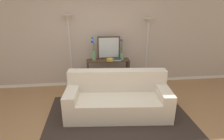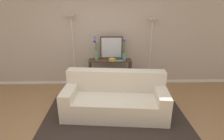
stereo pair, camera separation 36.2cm
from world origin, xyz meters
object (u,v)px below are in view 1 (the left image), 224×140
Objects in this scene: wall_mirror at (109,48)px; fruit_bowl at (110,60)px; floor_lamp_left at (69,32)px; vase_tall_flowers at (94,51)px; couch at (118,99)px; console_table at (108,69)px; book_stack at (117,59)px; book_row_under_console at (96,87)px; vase_short_flowers at (122,51)px; floor_lamp_right at (148,34)px.

wall_mirror reaches higher than fruit_bowl.
floor_lamp_left is 3.16× the size of vase_tall_flowers.
couch is 1.53m from vase_tall_flowers.
book_stack reaches higher than console_table.
console_table is 4.24× the size of book_row_under_console.
couch is at bearing -69.93° from vase_tall_flowers.
floor_lamp_left is at bearing 171.81° from console_table.
book_row_under_console is at bearing 180.00° from console_table.
book_row_under_console is at bearing -20.02° from vase_tall_flowers.
book_stack reaches higher than book_row_under_console.
console_table is 1.40m from floor_lamp_left.
vase_tall_flowers is at bearing 176.93° from vase_short_flowers.
console_table is at bearing 176.31° from vase_short_flowers.
wall_mirror is at bearing 92.12° from fruit_bowl.
couch is 10.33× the size of book_stack.
vase_tall_flowers is 2.35× the size of book_row_under_console.
floor_lamp_right is (1.00, 1.37, 1.16)m from couch.
wall_mirror is at bearing -0.63° from floor_lamp_left.
couch is 1.25m from console_table.
wall_mirror is at bearing 91.92° from couch.
book_stack is (1.22, -0.21, -0.69)m from floor_lamp_left.
vase_tall_flowers reaches higher than book_stack.
book_row_under_console is at bearing 166.17° from fruit_bowl.
couch is at bearing -88.11° from fruit_bowl.
fruit_bowl is at bearing -64.37° from console_table.
wall_mirror is at bearing -179.39° from floor_lamp_right.
vase_short_flowers is (1.35, -0.16, -0.49)m from floor_lamp_left.
wall_mirror is at bearing 135.54° from book_stack.
book_stack is at bearing 7.27° from fruit_bowl.
vase_tall_flowers reaches higher than book_row_under_console.
vase_tall_flowers is 0.65m from book_stack.
vase_tall_flowers is 3.39× the size of fruit_bowl.
console_table is at bearing -2.46° from vase_tall_flowers.
book_stack is at bearing -166.22° from floor_lamp_right.
floor_lamp_right is at bearing 53.73° from couch.
floor_lamp_left reaches higher than console_table.
vase_short_flowers is at bearing -6.97° from floor_lamp_left.
vase_short_flowers is at bearing -1.94° from book_row_under_console.
vase_short_flowers is at bearing 18.73° from book_stack.
fruit_bowl is (0.01, -0.22, -0.27)m from wall_mirror.
couch is at bearing -71.52° from book_row_under_console.
wall_mirror is at bearing 19.59° from book_row_under_console.
vase_short_flowers is (-0.72, -0.16, -0.41)m from floor_lamp_right.
wall_mirror is (1.02, -0.01, -0.43)m from floor_lamp_left.
book_stack reaches higher than fruit_bowl.
wall_mirror is 1.00× the size of vase_short_flowers.
vase_short_flowers reaches higher than book_row_under_console.
couch is 2.13m from floor_lamp_left.
floor_lamp_right reaches higher than book_row_under_console.
couch is 1.29m from book_stack.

